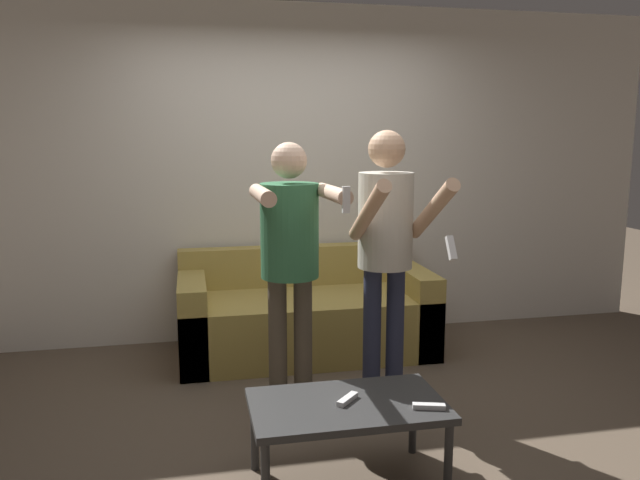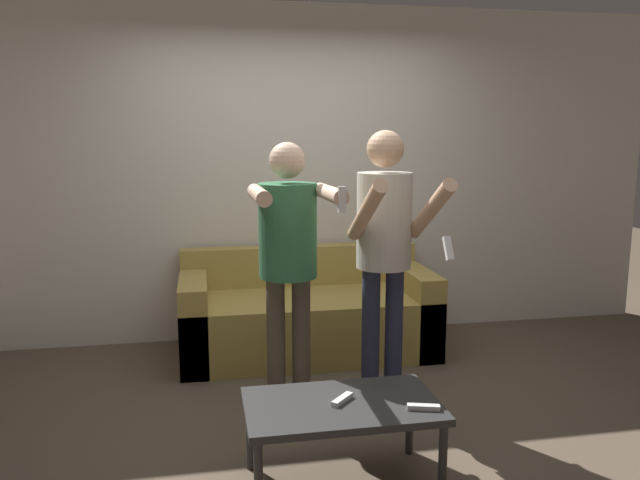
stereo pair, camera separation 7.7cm
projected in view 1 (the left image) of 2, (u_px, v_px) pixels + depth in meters
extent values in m
plane|color=brown|center=(330.00, 419.00, 3.72)|extent=(14.00, 14.00, 0.00)
cube|color=silver|center=(286.00, 174.00, 5.09)|extent=(6.40, 0.06, 2.70)
cube|color=#AD9347|center=(306.00, 324.00, 4.80)|extent=(1.91, 0.88, 0.46)
cube|color=#AD9347|center=(298.00, 265.00, 5.09)|extent=(1.91, 0.16, 0.32)
cube|color=#AD9347|center=(193.00, 320.00, 4.62)|extent=(0.20, 0.88, 0.64)
cube|color=#AD9347|center=(412.00, 307.00, 4.96)|extent=(0.20, 0.88, 0.64)
cylinder|color=brown|center=(278.00, 348.00, 3.69)|extent=(0.11, 0.11, 0.85)
cylinder|color=brown|center=(303.00, 346.00, 3.72)|extent=(0.11, 0.11, 0.85)
cylinder|color=#337047|center=(290.00, 231.00, 3.59)|extent=(0.34, 0.34, 0.55)
sphere|color=beige|center=(289.00, 160.00, 3.52)|extent=(0.21, 0.21, 0.21)
cylinder|color=beige|center=(262.00, 195.00, 3.24)|extent=(0.08, 0.58, 0.09)
cylinder|color=beige|center=(333.00, 193.00, 3.31)|extent=(0.08, 0.58, 0.09)
cube|color=white|center=(346.00, 200.00, 3.04)|extent=(0.04, 0.03, 0.13)
cylinder|color=#282D47|center=(372.00, 338.00, 3.81)|extent=(0.11, 0.11, 0.89)
cylinder|color=#282D47|center=(395.00, 337.00, 3.84)|extent=(0.11, 0.11, 0.89)
cylinder|color=beige|center=(385.00, 220.00, 3.70)|extent=(0.33, 0.33, 0.57)
sphere|color=tan|center=(387.00, 149.00, 3.63)|extent=(0.22, 0.22, 0.22)
cylinder|color=tan|center=(369.00, 212.00, 3.39)|extent=(0.08, 0.58, 0.40)
cylinder|color=tan|center=(432.00, 210.00, 3.46)|extent=(0.08, 0.58, 0.40)
cube|color=white|center=(451.00, 248.00, 3.23)|extent=(0.04, 0.09, 0.13)
cube|color=#2D2D2D|center=(347.00, 406.00, 2.95)|extent=(0.92, 0.54, 0.04)
cylinder|color=#2D2D2D|center=(448.00, 462.00, 2.85)|extent=(0.04, 0.04, 0.39)
cylinder|color=#2D2D2D|center=(254.00, 433.00, 3.13)|extent=(0.04, 0.04, 0.39)
cylinder|color=#2D2D2D|center=(413.00, 418.00, 3.30)|extent=(0.04, 0.04, 0.39)
cube|color=white|center=(429.00, 406.00, 2.88)|extent=(0.15, 0.08, 0.02)
cube|color=white|center=(347.00, 399.00, 2.96)|extent=(0.13, 0.13, 0.02)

